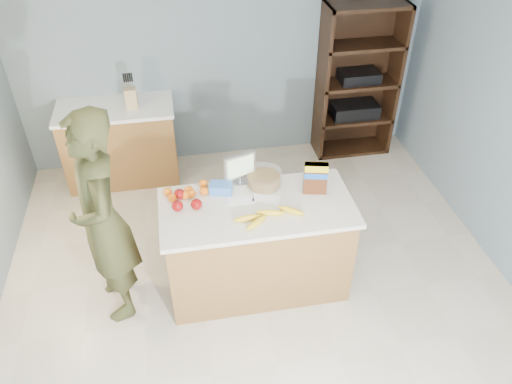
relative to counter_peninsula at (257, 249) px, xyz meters
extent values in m
cube|color=beige|center=(0.00, -0.30, -0.42)|extent=(4.50, 5.00, 0.02)
cube|color=slate|center=(0.00, 2.20, 0.83)|extent=(4.50, 0.02, 2.50)
cube|color=white|center=(0.00, -0.30, 2.08)|extent=(4.50, 5.00, 0.02)
cube|color=brown|center=(0.00, 0.00, 0.01)|extent=(1.50, 0.70, 0.86)
cube|color=silver|center=(0.00, 0.00, 0.46)|extent=(1.56, 0.76, 0.04)
cube|color=black|center=(0.00, 0.00, -0.37)|extent=(1.46, 0.66, 0.10)
cube|color=brown|center=(-1.20, 1.90, 0.01)|extent=(1.20, 0.60, 0.86)
cube|color=white|center=(-1.20, 1.90, 0.46)|extent=(1.24, 0.62, 0.04)
cube|color=black|center=(1.55, 2.18, 0.48)|extent=(0.90, 0.04, 1.80)
cube|color=black|center=(1.12, 2.00, 0.48)|extent=(0.04, 0.40, 1.80)
cube|color=black|center=(1.98, 2.00, 0.48)|extent=(0.04, 0.40, 1.80)
cube|color=black|center=(1.55, 2.00, -0.40)|extent=(0.90, 0.40, 0.04)
cube|color=black|center=(1.55, 2.00, 0.03)|extent=(0.90, 0.40, 0.04)
cube|color=black|center=(1.55, 2.00, 0.48)|extent=(0.90, 0.40, 0.04)
cube|color=black|center=(1.55, 2.00, 0.93)|extent=(0.90, 0.40, 0.04)
cube|color=black|center=(1.55, 2.00, 1.36)|extent=(0.90, 0.40, 0.04)
cube|color=black|center=(1.55, 2.00, 0.13)|extent=(0.55, 0.32, 0.16)
cube|color=black|center=(1.55, 2.00, 0.56)|extent=(0.45, 0.30, 0.12)
imported|color=#383A1C|center=(-1.20, -0.01, 0.51)|extent=(0.60, 0.77, 1.86)
cube|color=tan|center=(-1.00, 1.84, 0.59)|extent=(0.12, 0.10, 0.22)
cylinder|color=black|center=(-1.04, 1.84, 0.75)|extent=(0.02, 0.02, 0.09)
cylinder|color=black|center=(-1.02, 1.84, 0.75)|extent=(0.02, 0.02, 0.09)
cylinder|color=black|center=(-1.00, 1.84, 0.75)|extent=(0.02, 0.02, 0.09)
cylinder|color=black|center=(-0.98, 1.84, 0.75)|extent=(0.02, 0.02, 0.09)
cylinder|color=black|center=(-0.96, 1.84, 0.75)|extent=(0.02, 0.02, 0.09)
cube|color=white|center=(-0.12, 0.09, 0.49)|extent=(0.23, 0.12, 0.00)
cube|color=white|center=(0.09, 0.08, 0.49)|extent=(0.24, 0.18, 0.00)
ellipsoid|color=yellow|center=(-0.11, -0.16, 0.51)|extent=(0.23, 0.07, 0.05)
ellipsoid|color=yellow|center=(-0.05, -0.23, 0.51)|extent=(0.21, 0.18, 0.05)
ellipsoid|color=yellow|center=(0.08, -0.13, 0.51)|extent=(0.23, 0.10, 0.05)
ellipsoid|color=yellow|center=(0.25, -0.14, 0.51)|extent=(0.21, 0.17, 0.05)
sphere|color=maroon|center=(-0.60, 0.20, 0.53)|extent=(0.09, 0.09, 0.09)
sphere|color=maroon|center=(-0.48, 0.05, 0.53)|extent=(0.09, 0.09, 0.09)
sphere|color=maroon|center=(-0.63, 0.05, 0.53)|extent=(0.09, 0.09, 0.09)
sphere|color=orange|center=(-0.66, 0.18, 0.52)|extent=(0.07, 0.07, 0.07)
sphere|color=orange|center=(-0.52, 0.25, 0.52)|extent=(0.07, 0.07, 0.07)
sphere|color=orange|center=(-0.51, 0.20, 0.52)|extent=(0.07, 0.07, 0.07)
sphere|color=orange|center=(-0.40, 0.22, 0.52)|extent=(0.07, 0.07, 0.07)
sphere|color=orange|center=(-0.69, 0.26, 0.52)|extent=(0.07, 0.07, 0.07)
sphere|color=orange|center=(-0.56, 0.20, 0.52)|extent=(0.07, 0.07, 0.07)
sphere|color=orange|center=(-0.40, 0.32, 0.52)|extent=(0.07, 0.07, 0.07)
cube|color=blue|center=(-0.26, 0.23, 0.52)|extent=(0.20, 0.16, 0.08)
cylinder|color=#267219|center=(0.11, 0.26, 0.53)|extent=(0.27, 0.27, 0.09)
cylinder|color=white|center=(0.11, 0.26, 0.55)|extent=(0.30, 0.30, 0.13)
cylinder|color=silver|center=(-0.09, 0.33, 0.49)|extent=(0.12, 0.12, 0.01)
cylinder|color=silver|center=(-0.09, 0.33, 0.52)|extent=(0.02, 0.02, 0.05)
cube|color=silver|center=(-0.09, 0.33, 0.66)|extent=(0.28, 0.12, 0.22)
cube|color=yellow|center=(-0.08, 0.31, 0.66)|extent=(0.23, 0.08, 0.18)
cube|color=#592B14|center=(0.50, 0.09, 0.63)|extent=(0.20, 0.11, 0.28)
cube|color=yellow|center=(0.50, 0.09, 0.74)|extent=(0.20, 0.11, 0.06)
cube|color=blue|center=(0.50, 0.09, 0.67)|extent=(0.20, 0.11, 0.05)
camera|label=1|loc=(-0.56, -3.03, 3.01)|focal=35.00mm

